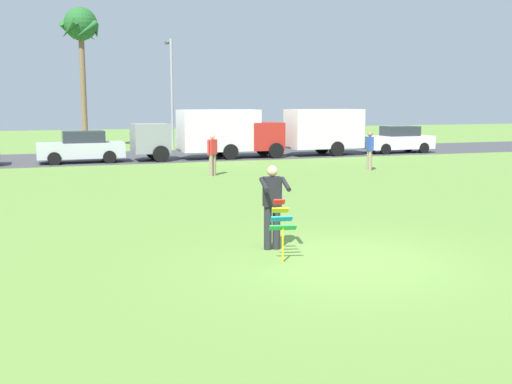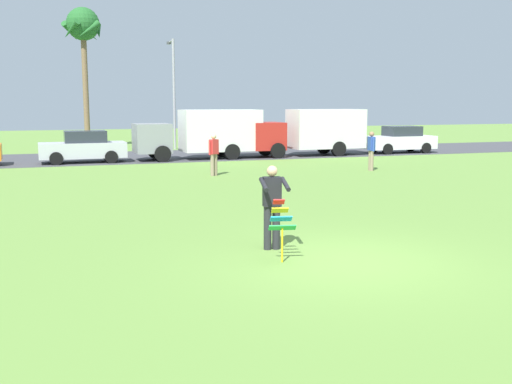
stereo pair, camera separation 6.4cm
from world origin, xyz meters
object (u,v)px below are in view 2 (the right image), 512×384
at_px(kite_held, 281,221).
at_px(parked_car_silver, 83,147).
at_px(parked_truck_grey_van, 205,133).
at_px(palm_tree_right_near, 83,30).
at_px(parked_truck_red_cab, 313,131).
at_px(person_walker_far, 214,153).
at_px(streetlight_pole, 173,87).
at_px(parked_car_white, 400,140).
at_px(person_kite_flyer, 272,204).
at_px(person_walker_near, 371,150).

relative_size(kite_held, parked_car_silver, 0.27).
relative_size(parked_truck_grey_van, palm_tree_right_near, 0.75).
relative_size(kite_held, parked_truck_red_cab, 0.17).
relative_size(parked_truck_red_cab, person_walker_far, 3.90).
relative_size(parked_car_silver, streetlight_pole, 0.60).
bearing_deg(parked_car_white, palm_tree_right_near, 150.74).
relative_size(parked_truck_grey_van, streetlight_pole, 0.96).
bearing_deg(parked_car_silver, parked_car_white, -0.00).
distance_m(person_kite_flyer, person_walker_near, 15.22).
distance_m(parked_car_silver, person_walker_near, 14.22).
distance_m(streetlight_pole, person_walker_near, 16.58).
height_order(parked_truck_grey_van, parked_car_white, parked_truck_grey_van).
bearing_deg(streetlight_pole, person_kite_flyer, -97.18).
bearing_deg(person_walker_near, person_walker_far, 176.42).
bearing_deg(parked_truck_grey_van, person_walker_near, -54.59).
bearing_deg(streetlight_pole, parked_truck_red_cab, -48.90).
bearing_deg(parked_car_white, kite_held, -127.23).
relative_size(parked_truck_red_cab, parked_car_white, 1.60).
bearing_deg(parked_truck_grey_van, kite_held, -100.33).
height_order(person_kite_flyer, person_walker_far, same).
xyz_separation_m(parked_truck_red_cab, palm_tree_right_near, (-11.78, 9.82, 6.17)).
xyz_separation_m(parked_car_silver, parked_car_white, (18.31, -0.00, 0.00)).
bearing_deg(streetlight_pole, person_walker_far, -95.07).
distance_m(parked_car_white, streetlight_pole, 14.64).
distance_m(parked_car_silver, parked_truck_grey_van, 6.34).
height_order(parked_truck_red_cab, parked_car_white, parked_truck_red_cab).
height_order(parked_truck_grey_van, streetlight_pole, streetlight_pole).
bearing_deg(streetlight_pole, parked_car_silver, -129.48).
relative_size(parked_truck_red_cab, palm_tree_right_near, 0.75).
height_order(person_kite_flyer, parked_truck_red_cab, parked_truck_red_cab).
relative_size(streetlight_pole, person_walker_far, 4.05).
bearing_deg(person_walker_near, parked_car_silver, 146.62).
relative_size(person_walker_near, person_walker_far, 1.00).
xyz_separation_m(parked_truck_grey_van, parked_car_white, (12.00, 0.00, -0.64)).
bearing_deg(person_walker_far, parked_truck_red_cab, 43.50).
height_order(parked_truck_grey_van, person_walker_near, parked_truck_grey_van).
bearing_deg(kite_held, parked_car_white, 52.77).
distance_m(parked_car_white, person_walker_near, 10.13).
bearing_deg(palm_tree_right_near, streetlight_pole, -24.36).
relative_size(person_kite_flyer, parked_truck_grey_van, 0.26).
relative_size(kite_held, parked_truck_grey_van, 0.17).
distance_m(kite_held, streetlight_pole, 28.60).
bearing_deg(kite_held, person_walker_far, 80.40).
bearing_deg(parked_truck_red_cab, person_walker_near, -95.08).
bearing_deg(palm_tree_right_near, person_walker_far, -76.91).
height_order(parked_car_white, streetlight_pole, streetlight_pole).
relative_size(person_kite_flyer, person_walker_near, 1.00).
xyz_separation_m(parked_truck_red_cab, parked_car_white, (5.74, 0.00, -0.64)).
height_order(parked_truck_red_cab, palm_tree_right_near, palm_tree_right_near).
bearing_deg(person_walker_near, parked_truck_red_cab, 84.92).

